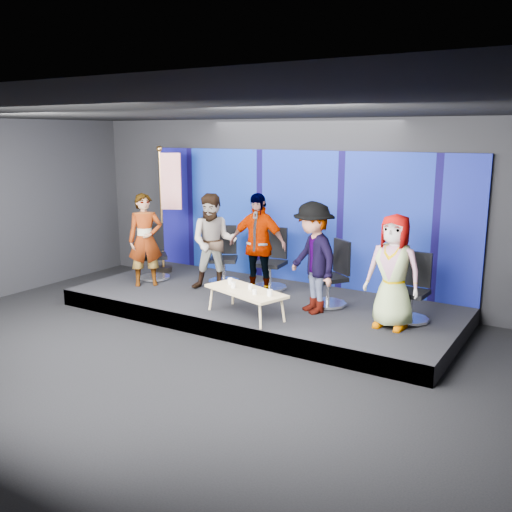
# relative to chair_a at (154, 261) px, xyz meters

# --- Properties ---
(ground) EXTENTS (10.00, 10.00, 0.00)m
(ground) POSITION_rel_chair_a_xyz_m (2.59, -2.56, -0.67)
(ground) COLOR black
(ground) RESTS_ON ground
(room_walls) EXTENTS (10.02, 8.02, 3.51)m
(room_walls) POSITION_rel_chair_a_xyz_m (2.59, -2.56, 1.76)
(room_walls) COLOR black
(room_walls) RESTS_ON ground
(riser) EXTENTS (7.00, 3.00, 0.30)m
(riser) POSITION_rel_chair_a_xyz_m (2.59, -0.06, -0.52)
(riser) COLOR black
(riser) RESTS_ON ground
(backdrop) EXTENTS (7.00, 0.08, 2.60)m
(backdrop) POSITION_rel_chair_a_xyz_m (2.59, 1.39, 0.93)
(backdrop) COLOR #10085F
(backdrop) RESTS_ON riser
(chair_a) EXTENTS (0.89, 0.89, 1.11)m
(chair_a) POSITION_rel_chair_a_xyz_m (0.00, 0.00, 0.00)
(chair_a) COLOR silver
(chair_a) RESTS_ON riser
(panelist_a) EXTENTS (0.77, 0.77, 1.80)m
(panelist_a) POSITION_rel_chair_a_xyz_m (0.21, -0.46, 0.53)
(panelist_a) COLOR black
(panelist_a) RESTS_ON riser
(chair_b) EXTENTS (0.86, 0.86, 1.13)m
(chair_b) POSITION_rel_chair_a_xyz_m (1.40, 0.48, 0.01)
(chair_b) COLOR silver
(chair_b) RESTS_ON riser
(panelist_b) EXTENTS (1.11, 1.03, 1.83)m
(panelist_b) POSITION_rel_chair_a_xyz_m (1.52, -0.01, 0.55)
(panelist_b) COLOR black
(panelist_b) RESTS_ON riser
(chair_c) EXTENTS (0.73, 0.73, 1.17)m
(chair_c) POSITION_rel_chair_a_xyz_m (2.42, 0.59, 0.02)
(chair_c) COLOR silver
(chair_c) RESTS_ON riser
(panelist_c) EXTENTS (1.15, 0.59, 1.89)m
(panelist_c) POSITION_rel_chair_a_xyz_m (2.43, 0.08, 0.58)
(panelist_c) COLOR black
(panelist_c) RESTS_ON riser
(chair_d) EXTENTS (0.89, 0.89, 1.14)m
(chair_d) POSITION_rel_chair_a_xyz_m (3.85, 0.19, 0.01)
(chair_d) COLOR silver
(chair_d) RESTS_ON riser
(panelist_d) EXTENTS (1.37, 1.24, 1.85)m
(panelist_d) POSITION_rel_chair_a_xyz_m (3.73, -0.30, 0.56)
(panelist_d) COLOR black
(panelist_d) RESTS_ON riser
(chair_e) EXTENTS (0.64, 0.64, 1.09)m
(chair_e) POSITION_rel_chair_a_xyz_m (5.28, 0.12, -0.01)
(chair_e) COLOR silver
(chair_e) RESTS_ON riser
(panelist_e) EXTENTS (0.88, 0.60, 1.76)m
(panelist_e) POSITION_rel_chair_a_xyz_m (5.11, -0.35, 0.51)
(panelist_e) COLOR black
(panelist_e) RESTS_ON riser
(coffee_table) EXTENTS (1.55, 1.01, 0.44)m
(coffee_table) POSITION_rel_chair_a_xyz_m (2.91, -1.07, 0.04)
(coffee_table) COLOR tan
(coffee_table) RESTS_ON riser
(mug_a) EXTENTS (0.08, 0.08, 0.10)m
(mug_a) POSITION_rel_chair_a_xyz_m (2.48, -0.89, 0.12)
(mug_a) COLOR white
(mug_a) RESTS_ON coffee_table
(mug_b) EXTENTS (0.08, 0.08, 0.09)m
(mug_b) POSITION_rel_chair_a_xyz_m (2.67, -1.07, 0.12)
(mug_b) COLOR white
(mug_b) RESTS_ON coffee_table
(mug_c) EXTENTS (0.07, 0.07, 0.08)m
(mug_c) POSITION_rel_chair_a_xyz_m (2.96, -1.00, 0.12)
(mug_c) COLOR white
(mug_c) RESTS_ON coffee_table
(mug_d) EXTENTS (0.07, 0.07, 0.09)m
(mug_d) POSITION_rel_chair_a_xyz_m (3.17, -1.22, 0.12)
(mug_d) COLOR white
(mug_d) RESTS_ON coffee_table
(mug_e) EXTENTS (0.08, 0.08, 0.10)m
(mug_e) POSITION_rel_chair_a_xyz_m (3.42, -1.17, 0.13)
(mug_e) COLOR white
(mug_e) RESTS_ON coffee_table
(flag_stand) EXTENTS (0.58, 0.40, 2.67)m
(flag_stand) POSITION_rel_chair_a_xyz_m (-0.10, 0.59, 1.05)
(flag_stand) COLOR black
(flag_stand) RESTS_ON riser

